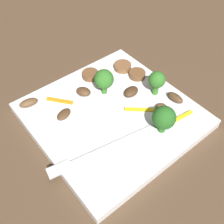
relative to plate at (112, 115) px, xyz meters
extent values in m
plane|color=#4C3826|center=(0.00, 0.00, -0.01)|extent=(1.40, 1.40, 0.00)
cube|color=white|center=(0.00, 0.00, 0.00)|extent=(0.26, 0.26, 0.02)
cube|color=silver|center=(0.04, 0.05, 0.01)|extent=(0.14, 0.03, 0.00)
cube|color=silver|center=(0.13, 0.04, 0.01)|extent=(0.04, 0.02, 0.00)
cylinder|color=#347525|center=(-0.09, 0.01, 0.02)|extent=(0.01, 0.01, 0.02)
sphere|color=#2D6B23|center=(-0.09, 0.01, 0.04)|extent=(0.03, 0.03, 0.03)
cylinder|color=#347525|center=(-0.02, -0.05, 0.02)|extent=(0.01, 0.01, 0.02)
sphere|color=#2D6B23|center=(-0.02, -0.05, 0.04)|extent=(0.03, 0.03, 0.03)
cylinder|color=#296420|center=(-0.04, 0.08, 0.02)|extent=(0.01, 0.01, 0.02)
sphere|color=#235B1E|center=(-0.04, 0.08, 0.04)|extent=(0.04, 0.04, 0.04)
cylinder|color=brown|center=(-0.10, -0.04, 0.01)|extent=(0.03, 0.03, 0.01)
cylinder|color=brown|center=(-0.02, -0.10, 0.01)|extent=(0.04, 0.04, 0.01)
cylinder|color=brown|center=(-0.09, -0.08, 0.01)|extent=(0.04, 0.04, 0.01)
ellipsoid|color=brown|center=(-0.07, 0.05, 0.01)|extent=(0.02, 0.02, 0.01)
ellipsoid|color=brown|center=(0.10, -0.10, 0.01)|extent=(0.03, 0.02, 0.01)
ellipsoid|color=#4C331E|center=(0.01, -0.07, 0.01)|extent=(0.03, 0.03, 0.01)
ellipsoid|color=#422B19|center=(-0.05, -0.01, 0.02)|extent=(0.03, 0.03, 0.01)
ellipsoid|color=#4C331E|center=(-0.10, 0.05, 0.01)|extent=(0.02, 0.03, 0.01)
ellipsoid|color=#4C331E|center=(0.07, -0.04, 0.01)|extent=(0.03, 0.03, 0.01)
cube|color=orange|center=(0.06, -0.08, 0.01)|extent=(0.03, 0.04, 0.00)
cube|color=yellow|center=(-0.04, 0.03, 0.01)|extent=(0.05, 0.04, 0.00)
cube|color=yellow|center=(-0.08, 0.08, 0.01)|extent=(0.04, 0.01, 0.00)
camera|label=1|loc=(0.19, 0.23, 0.35)|focal=42.60mm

